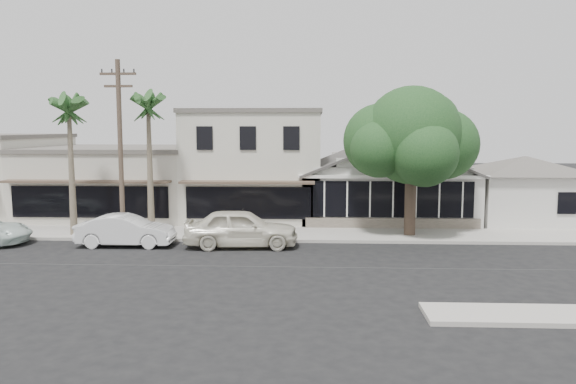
{
  "coord_description": "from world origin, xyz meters",
  "views": [
    {
      "loc": [
        0.65,
        -22.38,
        5.65
      ],
      "look_at": [
        -0.67,
        6.0,
        2.41
      ],
      "focal_mm": 35.0,
      "sensor_mm": 36.0,
      "label": 1
    }
  ],
  "objects_px": {
    "car_0": "(241,228)",
    "shade_tree": "(410,138)",
    "utility_pole": "(120,145)",
    "car_1": "(126,230)"
  },
  "relations": [
    {
      "from": "utility_pole",
      "to": "car_1",
      "type": "xyz_separation_m",
      "value": [
        0.63,
        -1.45,
        -4.03
      ]
    },
    {
      "from": "utility_pole",
      "to": "car_0",
      "type": "height_order",
      "value": "utility_pole"
    },
    {
      "from": "utility_pole",
      "to": "shade_tree",
      "type": "bearing_deg",
      "value": 6.15
    },
    {
      "from": "utility_pole",
      "to": "car_0",
      "type": "relative_size",
      "value": 1.67
    },
    {
      "from": "car_0",
      "to": "shade_tree",
      "type": "bearing_deg",
      "value": -74.02
    },
    {
      "from": "car_0",
      "to": "car_1",
      "type": "distance_m",
      "value": 5.56
    },
    {
      "from": "utility_pole",
      "to": "shade_tree",
      "type": "relative_size",
      "value": 1.16
    },
    {
      "from": "car_0",
      "to": "shade_tree",
      "type": "height_order",
      "value": "shade_tree"
    },
    {
      "from": "utility_pole",
      "to": "shade_tree",
      "type": "height_order",
      "value": "utility_pole"
    },
    {
      "from": "car_0",
      "to": "shade_tree",
      "type": "xyz_separation_m",
      "value": [
        8.37,
        2.96,
        4.21
      ]
    }
  ]
}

